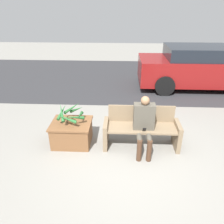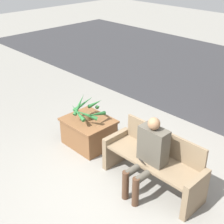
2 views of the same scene
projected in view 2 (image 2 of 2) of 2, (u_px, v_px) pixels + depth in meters
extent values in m
plane|color=gray|center=(115.00, 195.00, 4.72)|extent=(30.00, 30.00, 0.00)
cube|color=#7A664C|center=(116.00, 149.00, 5.29)|extent=(0.09, 0.55, 0.59)
cube|color=#7A664C|center=(195.00, 194.00, 4.30)|extent=(0.09, 0.55, 0.59)
cube|color=#7A664C|center=(152.00, 160.00, 4.71)|extent=(1.47, 0.51, 0.04)
cube|color=#7A664C|center=(164.00, 141.00, 4.77)|extent=(1.47, 0.04, 0.39)
cube|color=#4C473D|center=(153.00, 145.00, 4.53)|extent=(0.44, 0.22, 0.56)
sphere|color=#8C6647|center=(154.00, 124.00, 4.35)|extent=(0.18, 0.18, 0.18)
cylinder|color=#4C473D|center=(137.00, 168.00, 4.60)|extent=(0.11, 0.47, 0.11)
cylinder|color=#4C473D|center=(147.00, 174.00, 4.48)|extent=(0.11, 0.47, 0.11)
cylinder|color=#472D1E|center=(125.00, 185.00, 4.55)|extent=(0.10, 0.10, 0.48)
cylinder|color=#472D1E|center=(136.00, 192.00, 4.43)|extent=(0.10, 0.10, 0.48)
cube|color=black|center=(142.00, 162.00, 4.47)|extent=(0.07, 0.09, 0.12)
cube|color=brown|center=(89.00, 132.00, 5.82)|extent=(0.83, 0.70, 0.53)
cube|color=brown|center=(88.00, 121.00, 5.71)|extent=(0.88, 0.75, 0.04)
cylinder|color=brown|center=(88.00, 116.00, 5.67)|extent=(0.11, 0.11, 0.14)
cone|color=#26602D|center=(96.00, 114.00, 5.47)|extent=(0.08, 0.44, 0.17)
cone|color=#26602D|center=(98.00, 107.00, 5.61)|extent=(0.38, 0.30, 0.28)
cone|color=#26602D|center=(95.00, 103.00, 5.68)|extent=(0.40, 0.07, 0.31)
cone|color=#26602D|center=(83.00, 104.00, 5.74)|extent=(0.17, 0.43, 0.26)
cone|color=#26602D|center=(79.00, 104.00, 5.64)|extent=(0.21, 0.39, 0.32)
cone|color=#26602D|center=(78.00, 113.00, 5.50)|extent=(0.44, 0.14, 0.20)
cone|color=#26602D|center=(86.00, 114.00, 5.42)|extent=(0.39, 0.33, 0.22)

